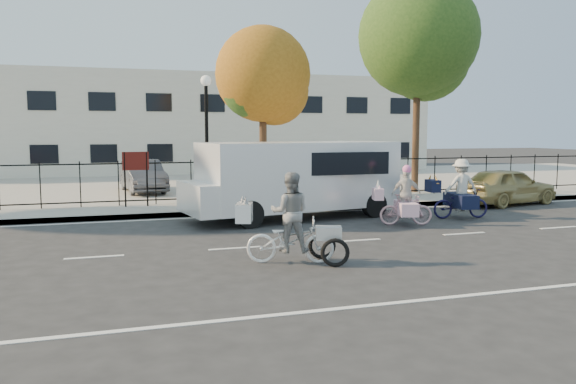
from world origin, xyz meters
name	(u,v)px	position (x,y,z in m)	size (l,w,h in m)	color
ground	(235,248)	(0.00, 0.00, 0.00)	(120.00, 120.00, 0.00)	#333334
road_markings	(235,248)	(0.00, 0.00, 0.01)	(60.00, 9.52, 0.01)	silver
curb	(201,214)	(0.00, 5.05, 0.07)	(60.00, 0.10, 0.15)	#A8A399
sidewalk	(196,209)	(0.00, 6.10, 0.07)	(60.00, 2.20, 0.15)	#A8A399
parking_lot	(169,184)	(0.00, 15.00, 0.07)	(60.00, 15.60, 0.15)	#A8A399
iron_fence	(191,181)	(0.00, 7.20, 0.90)	(58.00, 0.06, 1.50)	black
building	(153,125)	(0.00, 25.00, 3.00)	(34.00, 10.00, 6.00)	silver
lamppost	(206,116)	(0.50, 6.80, 3.11)	(0.36, 0.36, 4.33)	black
street_sign	(136,168)	(-1.85, 6.80, 1.42)	(0.85, 0.06, 1.80)	black
zebra_trike	(291,228)	(0.77, -1.69, 0.70)	(2.12, 1.32, 1.83)	white
unicorn_bike	(405,203)	(5.19, 1.63, 0.63)	(1.72, 1.24, 1.69)	#CE9DA9
bull_bike	(460,195)	(7.39, 2.26, 0.72)	(1.97, 1.37, 1.80)	#131036
white_van	(296,176)	(2.68, 3.80, 1.27)	(6.78, 3.19, 2.30)	white
gold_sedan	(507,186)	(10.88, 4.50, 0.67)	(1.58, 3.92, 1.34)	tan
lot_car_c	(143,176)	(-1.41, 11.31, 0.80)	(1.38, 3.96, 1.30)	#4C4D54
lot_car_d	(279,174)	(4.28, 11.00, 0.78)	(1.48, 3.68, 1.25)	#ABACB3
tree_mid	(266,79)	(2.98, 8.26, 4.54)	(3.57, 3.54, 6.49)	#442D1D
tree_east	(420,43)	(9.34, 8.08, 6.12)	(4.77, 4.77, 8.74)	#442D1D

